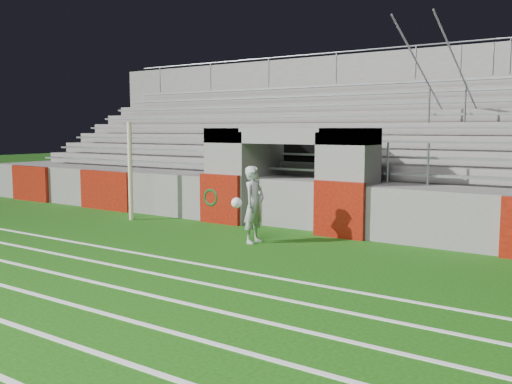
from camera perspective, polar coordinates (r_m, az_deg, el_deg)
The scene contains 5 objects.
ground at distance 12.31m, azimuth -5.59°, elevation -5.80°, with size 90.00×90.00×0.00m, color #15490C.
field_post at distance 16.50m, azimuth -12.46°, elevation 2.03°, with size 0.13×0.13×2.77m, color beige.
stadium_structure at distance 18.85m, azimuth 10.29°, elevation 2.93°, with size 26.00×8.48×5.42m.
goalkeeper_with_ball at distance 12.90m, azimuth -0.25°, elevation -1.26°, with size 0.72×0.67×1.75m.
hose_coil at distance 15.71m, azimuth -4.45°, elevation -0.52°, with size 0.51×0.14×0.52m.
Camera 1 is at (7.82, -9.14, 2.58)m, focal length 40.00 mm.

